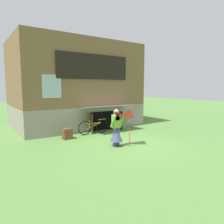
% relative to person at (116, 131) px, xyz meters
% --- Properties ---
extents(ground_plane, '(60.00, 60.00, 0.00)m').
position_rel_person_xyz_m(ground_plane, '(0.70, 0.06, -0.64)').
color(ground_plane, '#56843D').
extents(log_house, '(7.27, 5.95, 5.06)m').
position_rel_person_xyz_m(log_house, '(0.70, 5.48, 1.89)').
color(log_house, gray).
rests_on(log_house, ground_plane).
extents(person, '(0.60, 0.52, 1.52)m').
position_rel_person_xyz_m(person, '(0.00, 0.00, 0.00)').
color(person, '#474C75').
rests_on(person, ground_plane).
extents(kite, '(0.82, 0.86, 1.44)m').
position_rel_person_xyz_m(kite, '(0.33, -0.51, 0.55)').
color(kite, red).
rests_on(kite, ground_plane).
extents(bicycle_yellow, '(1.73, 0.09, 0.79)m').
position_rel_person_xyz_m(bicycle_yellow, '(0.33, 2.48, -0.26)').
color(bicycle_yellow, black).
rests_on(bicycle_yellow, ground_plane).
extents(wooden_crate, '(0.41, 0.35, 0.50)m').
position_rel_person_xyz_m(wooden_crate, '(-1.21, 2.24, -0.39)').
color(wooden_crate, brown).
rests_on(wooden_crate, ground_plane).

